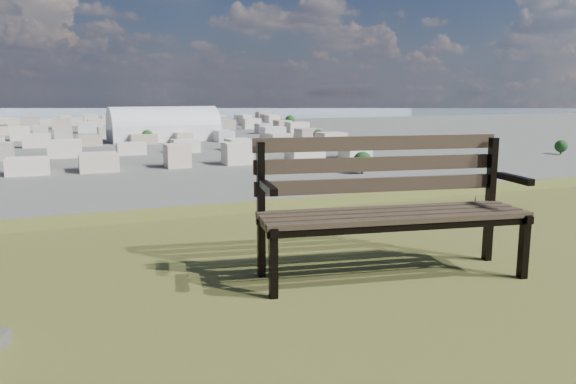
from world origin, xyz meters
name	(u,v)px	position (x,y,z in m)	size (l,w,h in m)	color
park_bench	(388,198)	(0.25, 1.64, 25.56)	(1.98, 0.91, 1.00)	#3D3123
arena	(164,130)	(51.72, 317.14, 5.90)	(60.92, 29.22, 25.03)	silver
city_blocks	(64,129)	(0.00, 394.44, 3.50)	(395.00, 361.00, 7.00)	beige
city_trees	(10,136)	(-26.39, 319.00, 4.83)	(406.52, 387.20, 9.98)	#38251C
bay_water	(61,111)	(0.00, 900.00, 0.00)	(2400.00, 700.00, 0.12)	#8DA2B4
far_hills	(30,94)	(-60.92, 1402.93, 25.47)	(2050.00, 340.00, 60.00)	#8292A1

